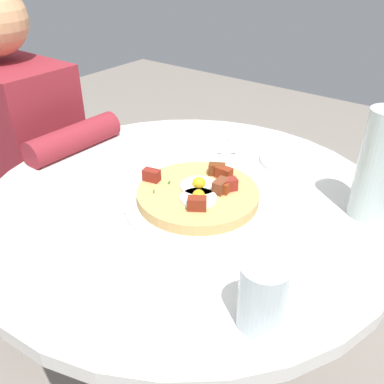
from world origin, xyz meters
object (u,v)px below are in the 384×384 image
Objects in this scene: water_bottle at (377,166)px; person_seated at (33,194)px; breakfast_pizza at (199,194)px; water_glass at (262,296)px; knife at (230,137)px; dining_table at (187,260)px; salt_shaker at (255,272)px; fork at (217,138)px; bread_plate at (295,161)px; pizza_plate at (198,202)px.

person_seated is at bearing 9.13° from water_bottle.
water_glass is at bearing 142.31° from breakfast_pizza.
water_glass reaches higher than breakfast_pizza.
water_bottle is (-0.41, 0.14, 0.10)m from knife.
knife is (0.08, -0.30, 0.18)m from dining_table.
salt_shaker is at bearing 150.48° from dining_table.
person_seated is 0.65m from fork.
water_bottle is (-0.29, -0.17, 0.08)m from breakfast_pizza.
dining_table is 0.35m from fork.
person_seated is at bearing -101.78° from knife.
breakfast_pizza is at bearing 31.46° from water_bottle.
bread_plate is 0.78× the size of water_bottle.
salt_shaker reaches higher than pizza_plate.
salt_shaker is at bearing 147.78° from breakfast_pizza.
fork is (0.23, 0.00, 0.00)m from bread_plate.
dining_table is 0.35m from salt_shaker.
pizza_plate reaches higher than knife.
pizza_plate is 0.33m from knife.
fork is at bearing -153.33° from person_seated.
bread_plate is 0.20m from knife.
fork is at bearing -62.18° from breakfast_pizza.
bread_plate is 1.59× the size of water_glass.
person_seated is 3.72× the size of pizza_plate.
bread_plate is at bearing -112.40° from dining_table.
water_glass is at bearing 0.84° from fork.
water_bottle reaches higher than pizza_plate.
pizza_plate is 1.69× the size of fork.
fork is (-0.53, -0.27, 0.25)m from person_seated.
pizza_plate is 1.23× the size of breakfast_pizza.
breakfast_pizza is at bearing -17.41° from knife.
fork is 0.83× the size of water_bottle.
person_seated reaches higher than bread_plate.
breakfast_pizza is 1.14× the size of water_bottle.
breakfast_pizza is (-0.04, 0.01, 0.20)m from dining_table.
bread_plate reaches higher than fork.
breakfast_pizza is at bearing -37.69° from water_glass.
person_seated reaches higher than breakfast_pizza.
pizza_plate reaches higher than dining_table.
dining_table is at bearing -29.52° from salt_shaker.
water_glass reaches higher than bread_plate.
pizza_plate is 0.35m from water_bottle.
water_glass is (-0.38, 0.51, 0.05)m from knife.
water_glass is 0.49× the size of water_bottle.
salt_shaker is (-0.21, 0.13, 0.02)m from pizza_plate.
water_glass is at bearing -2.43° from knife.
water_glass is at bearing 142.60° from pizza_plate.
water_bottle is 0.33m from salt_shaker.
knife is at bearing -5.07° from bread_plate.
salt_shaker is at bearing 107.14° from bread_plate.
fork is at bearing -62.47° from pizza_plate.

